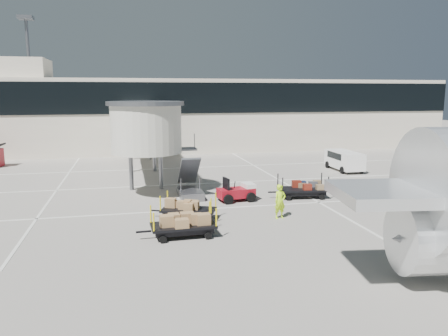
{
  "coord_description": "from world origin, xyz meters",
  "views": [
    {
      "loc": [
        -5.2,
        -21.75,
        6.56
      ],
      "look_at": [
        0.54,
        3.93,
        2.0
      ],
      "focal_mm": 35.0,
      "sensor_mm": 36.0,
      "label": 1
    }
  ],
  "objects": [
    {
      "name": "ground_worker",
      "position": [
        2.54,
        -0.66,
        0.91
      ],
      "size": [
        0.74,
        0.57,
        1.83
      ],
      "primitive_type": "imported",
      "rotation": [
        0.0,
        0.0,
        0.22
      ],
      "color": "#B9F219",
      "rests_on": "ground"
    },
    {
      "name": "box_cart_near",
      "position": [
        -2.96,
        -2.51,
        0.56
      ],
      "size": [
        3.64,
        1.59,
        1.42
      ],
      "rotation": [
        0.0,
        0.0,
        0.04
      ],
      "color": "black",
      "rests_on": "ground"
    },
    {
      "name": "suitcase_cart",
      "position": [
        5.58,
        3.4,
        0.51
      ],
      "size": [
        3.77,
        1.85,
        1.45
      ],
      "rotation": [
        0.0,
        0.0,
        -0.12
      ],
      "color": "black",
      "rests_on": "ground"
    },
    {
      "name": "ground",
      "position": [
        0.0,
        0.0,
        0.0
      ],
      "size": [
        140.0,
        140.0,
        0.0
      ],
      "primitive_type": "plane",
      "color": "#9E978D",
      "rests_on": "ground"
    },
    {
      "name": "box_cart_far",
      "position": [
        -2.25,
        0.32,
        0.52
      ],
      "size": [
        3.43,
        2.35,
        1.34
      ],
      "rotation": [
        0.0,
        0.0,
        -0.4
      ],
      "color": "black",
      "rests_on": "ground"
    },
    {
      "name": "jet_bridge",
      "position": [
        -3.97,
        12.26,
        4.28
      ],
      "size": [
        5.7,
        20.4,
        6.03
      ],
      "color": "beige",
      "rests_on": "ground"
    },
    {
      "name": "minivan",
      "position": [
        12.79,
        11.9,
        0.97
      ],
      "size": [
        1.97,
        4.31,
        1.62
      ],
      "rotation": [
        0.0,
        0.0,
        -0.02
      ],
      "color": "white",
      "rests_on": "ground"
    },
    {
      "name": "lane_markings",
      "position": [
        -0.67,
        9.33,
        0.01
      ],
      "size": [
        40.0,
        30.0,
        0.02
      ],
      "color": "silver",
      "rests_on": "ground"
    },
    {
      "name": "baggage_tug",
      "position": [
        1.26,
        3.51,
        0.54
      ],
      "size": [
        2.4,
        1.73,
        1.48
      ],
      "rotation": [
        0.0,
        0.0,
        0.15
      ],
      "color": "maroon",
      "rests_on": "ground"
    },
    {
      "name": "terminal",
      "position": [
        -0.35,
        29.94,
        4.11
      ],
      "size": [
        64.0,
        12.11,
        15.2
      ],
      "color": "beige",
      "rests_on": "ground"
    }
  ]
}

